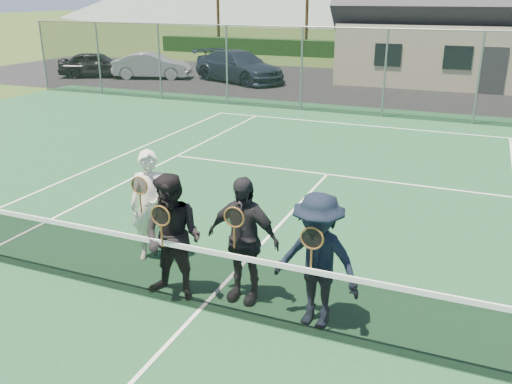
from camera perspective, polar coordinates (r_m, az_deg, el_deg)
ground at (r=26.08m, az=15.64°, el=10.36°), size 220.00×220.00×0.00m
court_surface at (r=7.56m, az=-5.90°, el=-12.32°), size 30.00×30.00×0.02m
tarmac_carpark at (r=26.86m, az=7.03°, el=11.20°), size 40.00×12.00×0.01m
hedge_row at (r=37.87m, az=18.26°, el=13.74°), size 40.00×1.20×1.10m
car_a at (r=30.16m, az=-16.40°, el=12.76°), size 4.13×3.00×1.31m
car_b at (r=28.98m, az=-10.90°, el=12.91°), size 4.14×2.54×1.29m
car_c at (r=27.31m, az=-1.82°, el=13.06°), size 5.58×4.05×1.50m
court_markings at (r=7.55m, az=-5.91°, el=-12.22°), size 11.03×23.83×0.01m
tennis_net at (r=7.29m, az=-6.05°, el=-8.80°), size 11.68×0.08×1.10m
perimeter_fence at (r=19.49m, az=13.42°, el=12.05°), size 30.07×0.07×3.02m
player_a at (r=8.67m, az=-10.98°, el=-1.46°), size 0.77×0.64×1.80m
player_b at (r=7.50m, az=-8.73°, el=-4.80°), size 0.88×0.68×1.80m
player_c at (r=7.38m, az=-1.40°, el=-5.01°), size 1.07×0.52×1.80m
player_d at (r=6.84m, az=6.45°, el=-7.25°), size 1.26×0.86×1.80m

